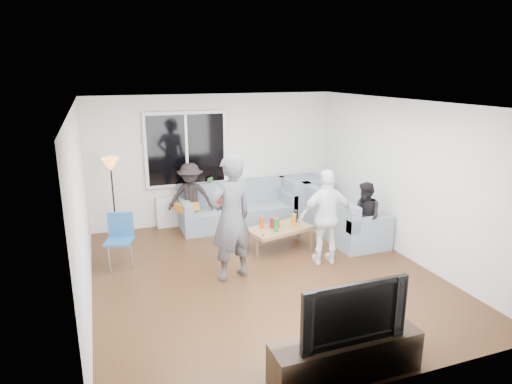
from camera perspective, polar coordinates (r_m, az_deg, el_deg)
name	(u,v)px	position (r m, az deg, el deg)	size (l,w,h in m)	color
floor	(263,275)	(6.98, 0.93, -10.62)	(5.00, 5.50, 0.04)	#56351C
ceiling	(264,102)	(6.29, 1.03, 11.55)	(5.00, 5.50, 0.04)	white
wall_back	(215,159)	(9.08, -5.29, 4.27)	(5.00, 0.04, 2.60)	silver
wall_front	(373,270)	(4.20, 14.81, -9.65)	(5.00, 0.04, 2.60)	silver
wall_left	(80,211)	(6.12, -21.67, -2.27)	(0.04, 5.50, 2.60)	silver
wall_right	(405,179)	(7.75, 18.66, 1.58)	(0.04, 5.50, 2.60)	silver
window_frame	(186,149)	(8.83, -8.98, 5.47)	(1.62, 0.06, 1.47)	white
window_glass	(187,149)	(8.79, -8.93, 5.43)	(1.50, 0.02, 1.35)	black
window_mullion	(187,150)	(8.78, -8.91, 5.42)	(0.05, 0.03, 1.35)	white
radiator	(189,210)	(9.09, -8.60, -2.29)	(1.30, 0.12, 0.62)	silver
potted_plant	(208,185)	(9.01, -6.14, 0.90)	(0.20, 0.16, 0.36)	#326F2C
vase	(179,192)	(8.91, -9.82, 0.00)	(0.18, 0.18, 0.18)	white
sofa_back_section	(238,205)	(8.91, -2.39, -1.70)	(2.30, 0.85, 0.85)	slate
sofa_right_section	(343,213)	(8.55, 11.08, -2.72)	(0.85, 2.00, 0.85)	slate
sofa_corner	(304,198)	(9.45, 6.19, -0.79)	(0.85, 0.85, 0.85)	slate
cushion_yellow	(187,207)	(8.63, -8.92, -1.86)	(0.38, 0.32, 0.14)	orange
cushion_red	(227,201)	(8.89, -3.73, -1.19)	(0.36, 0.30, 0.13)	maroon
coffee_table	(279,238)	(7.81, 2.99, -5.96)	(1.10, 0.60, 0.40)	#946E47
pitcher	(275,222)	(7.75, 2.41, -3.90)	(0.17, 0.17, 0.17)	maroon
side_chair	(119,242)	(7.36, -17.20, -6.13)	(0.40, 0.40, 0.86)	#235899
floor_lamp	(114,201)	(8.33, -17.85, -1.12)	(0.32, 0.32, 1.56)	#FF9C30
player_left	(231,218)	(6.51, -3.25, -3.37)	(0.69, 0.46, 1.90)	#47474C
player_right	(327,217)	(7.17, 9.11, -3.23)	(0.91, 0.38, 1.55)	white
spectator_right	(365,216)	(7.91, 13.86, -3.07)	(0.58, 0.45, 1.20)	black
spectator_back	(191,197)	(8.65, -8.39, -0.68)	(0.87, 0.50, 1.35)	black
tv_console	(346,357)	(4.90, 11.47, -20.06)	(1.60, 0.40, 0.44)	#322519
television	(349,309)	(4.61, 11.85, -14.48)	(1.14, 0.15, 0.66)	black
bottle_a	(262,222)	(7.66, 0.78, -3.91)	(0.07, 0.07, 0.22)	red
bottle_b	(276,225)	(7.51, 2.63, -4.29)	(0.08, 0.08, 0.23)	#167D21
bottle_d	(294,221)	(7.72, 4.91, -3.70)	(0.07, 0.07, 0.25)	#CA7211
bottle_e	(295,216)	(8.00, 5.10, -3.11)	(0.07, 0.07, 0.23)	black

